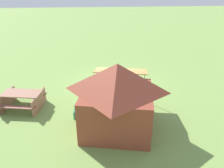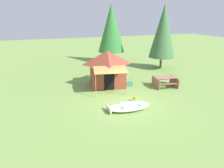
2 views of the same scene
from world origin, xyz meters
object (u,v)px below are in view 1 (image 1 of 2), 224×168
at_px(picnic_table, 23,99).
at_px(fuel_can, 99,85).
at_px(beached_rowboat, 113,77).
at_px(cooler_box, 80,114).
at_px(canvas_cabin_tent, 117,97).

height_order(picnic_table, fuel_can, picnic_table).
xyz_separation_m(beached_rowboat, cooler_box, (1.78, 3.77, -0.02)).
bearing_deg(fuel_can, cooler_box, 72.07).
bearing_deg(beached_rowboat, canvas_cabin_tent, 86.80).
bearing_deg(fuel_can, picnic_table, 27.13).
relative_size(beached_rowboat, canvas_cabin_tent, 0.64).
distance_m(canvas_cabin_tent, fuel_can, 4.02).
xyz_separation_m(picnic_table, cooler_box, (-2.66, 1.03, -0.32)).
height_order(beached_rowboat, picnic_table, picnic_table).
bearing_deg(picnic_table, canvas_cabin_tent, 155.21).
height_order(beached_rowboat, cooler_box, beached_rowboat).
relative_size(picnic_table, fuel_can, 5.74).
bearing_deg(canvas_cabin_tent, beached_rowboat, -93.20).
xyz_separation_m(picnic_table, fuel_can, (-3.59, -1.84, -0.32)).
bearing_deg(picnic_table, cooler_box, 158.94).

